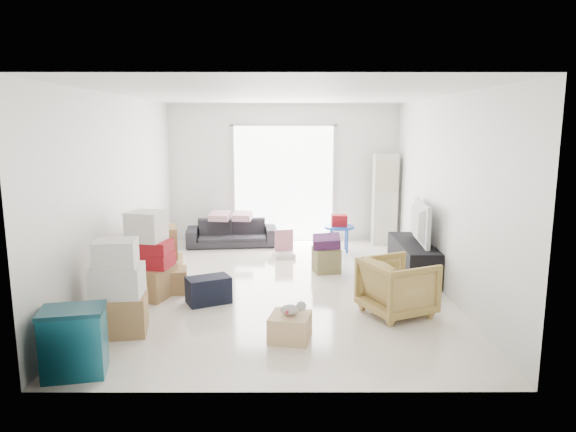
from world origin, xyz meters
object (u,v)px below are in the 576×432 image
Objects in this scene: television at (414,238)px; ottoman at (326,260)px; sofa at (232,229)px; wood_crate at (290,327)px; kids_table at (339,225)px; tv_console at (413,259)px; ac_tower at (385,199)px; storage_bins at (74,342)px; armchair at (398,284)px.

television reaches higher than ottoman.
wood_crate is at bearing -81.93° from sofa.
sofa is 2.07m from kids_table.
kids_table is 4.04m from wood_crate.
kids_table is at bearing 122.66° from tv_console.
storage_bins is (-3.85, -5.32, -0.55)m from ac_tower.
television is at bearing 0.00° from tv_console.
television is (0.00, 0.00, 0.33)m from tv_console.
ac_tower is 2.28× the size of armchair.
sofa is 2.63× the size of storage_bins.
kids_table reaches higher than television.
ottoman is (-1.31, 0.21, -0.07)m from tv_console.
kids_table is at bearing 36.60° from television.
storage_bins is (-3.90, -3.18, 0.06)m from tv_console.
tv_console reaches higher than ottoman.
armchair is at bearing -68.54° from ottoman.
wood_crate is at bearing 145.40° from television.
ac_tower reaches higher than sofa.
wood_crate is (-1.32, -0.75, -0.24)m from armchair.
sofa is at bearing 133.25° from ottoman.
ottoman is (1.68, -1.78, -0.14)m from sofa.
wood_crate is at bearing -128.54° from tv_console.
storage_bins is at bearing -121.76° from kids_table.
television reaches higher than storage_bins.
armchair reaches higher than television.
storage_bins is 2.15m from wood_crate.
kids_table is at bearing -146.70° from ac_tower.
sofa is 5.25m from storage_bins.
tv_console is 1.33m from ottoman.
sofa is at bearing 8.82° from armchair.
storage_bins reaches higher than tv_console.
tv_console is 1.84m from kids_table.
television is 1.59× the size of kids_table.
armchair is (2.40, -3.63, 0.05)m from sofa.
ac_tower is 1.11× the size of tv_console.
storage_bins is (-3.31, -1.54, -0.06)m from armchair.
armchair reaches higher than tv_console.
storage_bins is 5.54m from kids_table.
sofa is at bearing 80.05° from storage_bins.
television is (0.05, -2.15, -0.28)m from ac_tower.
television reaches higher than tv_console.
ac_tower is 2.41m from ottoman.
tv_console is 5.03m from storage_bins.
armchair is at bearing 24.96° from storage_bins.
armchair is 1.13× the size of kids_table.
ac_tower is at bearing -32.77° from armchair.
sofa reaches higher than wood_crate.
sofa is 2.45m from ottoman.
ottoman is (-1.26, -1.93, -0.68)m from ac_tower.
ac_tower is 4.96m from wood_crate.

